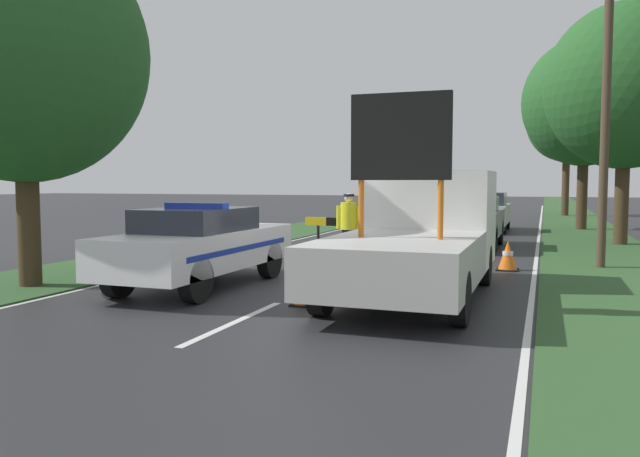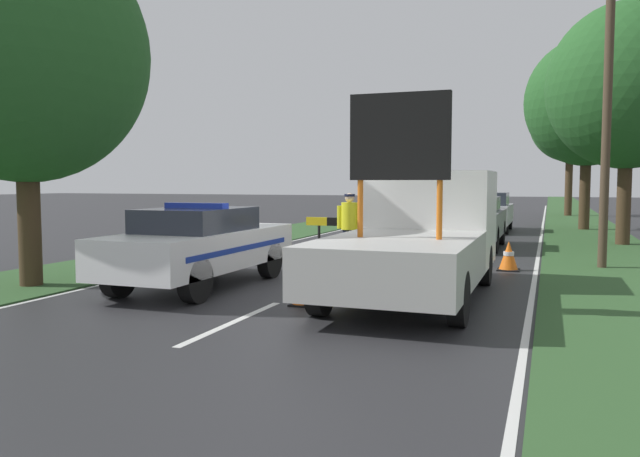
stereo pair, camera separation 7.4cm
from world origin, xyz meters
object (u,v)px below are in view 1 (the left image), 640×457
Objects in this scene: queued_car_sedan_silver at (485,211)px; roadside_tree_mid_right at (23,53)px; traffic_cone_centre_front at (508,256)px; traffic_cone_lane_edge at (399,253)px; road_barrier at (369,226)px; roadside_tree_near_right at (567,120)px; work_truck at (420,233)px; police_car at (200,245)px; queued_car_sedan_black at (420,204)px; traffic_cone_near_truck at (303,291)px; traffic_cone_behind_barrier at (359,246)px; utility_pole at (606,92)px; traffic_cone_near_police at (405,250)px; queued_car_suv_grey at (468,220)px; police_officer at (349,222)px; pedestrian_civilian at (371,222)px; roadside_tree_near_left at (626,86)px; roadside_tree_mid_left at (585,102)px.

roadside_tree_mid_right is (-6.95, -17.10, 3.60)m from queued_car_sedan_silver.
traffic_cone_centre_front is 1.04× the size of traffic_cone_lane_edge.
roadside_tree_mid_right is at bearing -147.22° from traffic_cone_centre_front.
roadside_tree_near_right is at bearing 84.36° from road_barrier.
police_car is at bearing 14.72° from work_truck.
roadside_tree_near_right is (7.50, 6.42, 4.85)m from queued_car_sedan_black.
traffic_cone_near_truck is 24.28m from queued_car_sedan_black.
queued_car_sedan_silver is (1.37, 17.03, 0.57)m from traffic_cone_near_truck.
traffic_cone_behind_barrier is at bearing 137.01° from traffic_cone_lane_edge.
roadside_tree_mid_right is at bearing -148.14° from utility_pole.
traffic_cone_centre_front is at bearing -20.53° from traffic_cone_near_police.
police_car is 9.66× the size of traffic_cone_near_truck.
traffic_cone_centre_front is 11.74m from queued_car_sedan_silver.
queued_car_suv_grey is 1.07× the size of queued_car_sedan_black.
police_officer is at bearing -128.11° from traffic_cone_near_police.
roadside_tree_near_right reaches higher than road_barrier.
roadside_tree_mid_right is at bearing -179.19° from traffic_cone_near_truck.
road_barrier reaches higher than traffic_cone_near_police.
roadside_tree_near_right is (4.50, 24.18, 5.40)m from traffic_cone_near_police.
roadside_tree_mid_right is at bearing -125.33° from traffic_cone_behind_barrier.
work_truck reaches higher than pedestrian_civilian.
traffic_cone_near_police is 0.07× the size of roadside_tree_near_right.
road_barrier is 11.59m from queued_car_sedan_silver.
roadside_tree_near_left reaches higher than traffic_cone_lane_edge.
roadside_tree_near_right reaches higher than queued_car_suv_grey.
traffic_cone_near_truck is 6.56m from traffic_cone_behind_barrier.
police_officer reaches higher than traffic_cone_lane_edge.
roadside_tree_mid_left is 1.17× the size of roadside_tree_mid_right.
roadside_tree_near_left is 18.00m from roadside_tree_near_right.
pedestrian_civilian is 2.76× the size of traffic_cone_lane_edge.
queued_car_sedan_black is at bearing -112.43° from police_officer.
police_car is 2.76× the size of police_officer.
queued_car_suv_grey is at bearing -151.55° from roadside_tree_near_left.
traffic_cone_behind_barrier is (-2.51, 4.64, -0.77)m from work_truck.
roadside_tree_mid_left is at bearing 82.62° from pedestrian_civilian.
utility_pole is at bearing 113.34° from queued_car_sedan_black.
work_truck is at bearing -110.73° from traffic_cone_centre_front.
queued_car_sedan_black is (-3.10, 18.91, 0.49)m from traffic_cone_lane_edge.
utility_pole is (2.03, 1.07, 3.73)m from traffic_cone_centre_front.
queued_car_sedan_silver is at bearing 97.60° from traffic_cone_centre_front.
queued_car_sedan_silver reaches higher than traffic_cone_behind_barrier.
work_truck is at bearing -55.90° from road_barrier.
traffic_cone_near_police is 3.99m from queued_car_suv_grey.
police_officer is 10.91m from roadside_tree_near_left.
work_truck is 12.26m from roadside_tree_near_left.
police_officer is (1.75, 3.96, 0.22)m from police_car.
road_barrier is 18.70m from queued_car_sedan_black.
roadside_tree_mid_right reaches higher than traffic_cone_near_police.
pedestrian_civilian is at bearing -64.30° from road_barrier.
road_barrier is 0.42× the size of roadside_tree_near_right.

